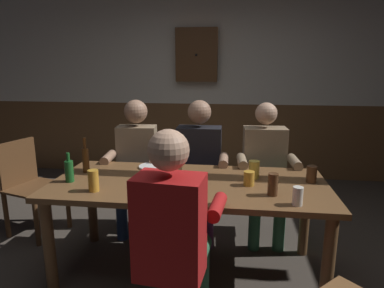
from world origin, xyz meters
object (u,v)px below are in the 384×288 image
(bottle_0, at_px, (69,171))
(pint_glass_3, at_px, (93,181))
(dining_table, at_px, (189,194))
(pint_glass_1, at_px, (249,178))
(pint_glass_4, at_px, (254,170))
(plate_0, at_px, (152,167))
(bottle_1, at_px, (86,159))
(wall_dart_cabinet, at_px, (197,55))
(person_0, at_px, (136,159))
(pint_glass_0, at_px, (298,196))
(table_candle, at_px, (180,168))
(person_2, at_px, (265,166))
(chair_empty_near_left, at_px, (29,184))
(pint_glass_5, at_px, (311,174))
(person_3, at_px, (174,230))
(pint_glass_2, at_px, (273,184))
(person_1, at_px, (198,162))

(bottle_0, distance_m, pint_glass_3, 0.30)
(dining_table, xyz_separation_m, pint_glass_1, (0.43, -0.02, 0.14))
(pint_glass_1, height_order, pint_glass_4, pint_glass_4)
(plate_0, xyz_separation_m, bottle_0, (-0.52, -0.42, 0.08))
(bottle_1, xyz_separation_m, pint_glass_1, (1.28, -0.15, -0.06))
(dining_table, relative_size, wall_dart_cabinet, 2.87)
(pint_glass_3, bearing_deg, person_0, 88.96)
(plate_0, bearing_deg, pint_glass_0, -31.55)
(table_candle, height_order, bottle_1, bottle_1)
(table_candle, relative_size, pint_glass_0, 0.69)
(bottle_0, bearing_deg, dining_table, 6.95)
(person_2, distance_m, plate_0, 1.02)
(pint_glass_4, bearing_deg, plate_0, 168.36)
(dining_table, height_order, wall_dart_cabinet, wall_dart_cabinet)
(pint_glass_4, bearing_deg, dining_table, -163.18)
(chair_empty_near_left, bearing_deg, pint_glass_5, 97.97)
(person_3, height_order, wall_dart_cabinet, wall_dart_cabinet)
(dining_table, bearing_deg, pint_glass_2, -18.49)
(dining_table, bearing_deg, bottle_0, -173.05)
(plate_0, height_order, wall_dart_cabinet, wall_dart_cabinet)
(person_3, bearing_deg, pint_glass_1, 62.90)
(bottle_1, bearing_deg, pint_glass_4, 0.85)
(person_2, bearing_deg, pint_glass_1, 72.87)
(dining_table, xyz_separation_m, pint_glass_4, (0.48, 0.14, 0.16))
(person_1, distance_m, pint_glass_1, 0.82)
(person_0, relative_size, wall_dart_cabinet, 1.79)
(person_3, bearing_deg, bottle_1, 143.31)
(table_candle, relative_size, pint_glass_4, 0.60)
(pint_glass_0, bearing_deg, dining_table, 154.67)
(table_candle, relative_size, wall_dart_cabinet, 0.11)
(person_0, height_order, person_2, person_0)
(person_2, xyz_separation_m, table_candle, (-0.70, -0.46, 0.09))
(chair_empty_near_left, xyz_separation_m, pint_glass_4, (2.06, -0.33, 0.32))
(dining_table, height_order, pint_glass_4, pint_glass_4)
(pint_glass_1, bearing_deg, dining_table, 177.12)
(pint_glass_0, xyz_separation_m, pint_glass_1, (-0.28, 0.32, -0.01))
(pint_glass_3, bearing_deg, person_3, -32.90)
(person_1, bearing_deg, pint_glass_4, 131.91)
(table_candle, xyz_separation_m, wall_dart_cabinet, (-0.10, 2.10, 0.93))
(chair_empty_near_left, bearing_deg, person_3, 70.98)
(chair_empty_near_left, relative_size, pint_glass_1, 8.57)
(pint_glass_4, relative_size, pint_glass_5, 1.08)
(person_3, distance_m, pint_glass_1, 0.78)
(wall_dart_cabinet, bearing_deg, bottle_1, -106.26)
(dining_table, relative_size, bottle_0, 9.23)
(bottle_0, relative_size, pint_glass_5, 1.76)
(pint_glass_2, distance_m, pint_glass_3, 1.20)
(person_1, height_order, person_2, person_1)
(person_1, height_order, plate_0, person_1)
(person_3, height_order, table_candle, person_3)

